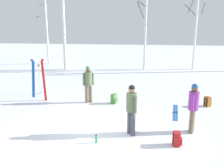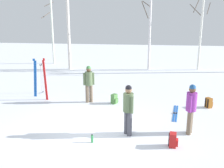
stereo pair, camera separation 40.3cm
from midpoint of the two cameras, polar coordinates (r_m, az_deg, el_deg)
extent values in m
plane|color=white|center=(8.93, -5.90, -10.67)|extent=(60.00, 60.00, 0.00)
cylinder|color=#72604C|center=(9.17, 16.35, -7.74)|extent=(0.16, 0.16, 0.82)
cylinder|color=#72604C|center=(9.00, 16.14, -8.15)|extent=(0.16, 0.16, 0.82)
cylinder|color=purple|center=(8.84, 16.57, -3.62)|extent=(0.34, 0.34, 0.62)
sphere|color=brown|center=(8.72, 16.77, -0.99)|extent=(0.22, 0.22, 0.22)
sphere|color=#265999|center=(8.71, 16.80, -0.61)|extent=(0.21, 0.21, 0.21)
cylinder|color=purple|center=(9.04, 16.80, -3.36)|extent=(0.10, 0.10, 0.56)
cylinder|color=purple|center=(8.65, 16.31, -4.14)|extent=(0.10, 0.10, 0.56)
cylinder|color=#72604C|center=(11.82, -5.77, -2.18)|extent=(0.16, 0.16, 0.82)
cylinder|color=#72604C|center=(11.79, -6.64, -2.25)|extent=(0.16, 0.16, 0.82)
cylinder|color=#566B47|center=(11.62, -6.30, 1.19)|extent=(0.34, 0.34, 0.62)
sphere|color=brown|center=(11.53, -6.36, 3.22)|extent=(0.22, 0.22, 0.22)
sphere|color=#4C8C4C|center=(11.52, -6.37, 3.51)|extent=(0.21, 0.21, 0.21)
cylinder|color=#566B47|center=(11.66, -5.28, 1.16)|extent=(0.10, 0.10, 0.56)
cylinder|color=#566B47|center=(11.60, -7.32, 1.03)|extent=(0.10, 0.10, 0.56)
cylinder|color=#4C4C56|center=(8.66, 2.60, -8.47)|extent=(0.16, 0.16, 0.82)
cylinder|color=#4C4C56|center=(8.53, 3.31, -8.86)|extent=(0.16, 0.16, 0.82)
cylinder|color=#566B47|center=(8.34, 3.02, -4.11)|extent=(0.34, 0.34, 0.62)
sphere|color=#997051|center=(8.21, 3.06, -1.33)|extent=(0.22, 0.22, 0.22)
sphere|color=black|center=(8.20, 3.06, -0.92)|extent=(0.21, 0.21, 0.21)
cylinder|color=#566B47|center=(8.51, 2.18, -3.86)|extent=(0.10, 0.10, 0.56)
cylinder|color=#566B47|center=(8.18, 3.88, -4.63)|extent=(0.10, 0.10, 0.56)
cube|color=blue|center=(13.01, -18.16, 0.97)|extent=(0.18, 0.05, 1.81)
cube|color=blue|center=(12.84, -18.49, 5.07)|extent=(0.06, 0.03, 0.10)
cube|color=blue|center=(13.00, -17.90, 0.97)|extent=(0.18, 0.05, 1.81)
cube|color=blue|center=(12.82, -18.22, 5.08)|extent=(0.06, 0.03, 0.10)
cube|color=red|center=(12.34, -15.79, 0.66)|extent=(0.16, 0.08, 1.91)
cube|color=red|center=(12.15, -16.11, 5.22)|extent=(0.06, 0.04, 0.10)
cube|color=red|center=(12.38, -15.99, 0.69)|extent=(0.16, 0.08, 1.91)
cube|color=red|center=(12.19, -16.31, 5.23)|extent=(0.06, 0.04, 0.10)
cube|color=blue|center=(10.91, 12.75, -6.15)|extent=(0.32, 1.89, 0.02)
cube|color=#333338|center=(10.86, 12.75, -6.12)|extent=(0.08, 0.13, 0.03)
cube|color=blue|center=(10.91, 13.28, -6.18)|extent=(0.32, 1.89, 0.02)
cube|color=#333338|center=(10.85, 13.28, -6.16)|extent=(0.08, 0.13, 0.03)
cylinder|color=#B2B2BC|center=(13.62, -16.59, 0.87)|extent=(0.02, 0.11, 1.44)
cylinder|color=black|center=(13.47, -16.82, 4.06)|extent=(0.04, 0.04, 0.10)
cylinder|color=black|center=(13.78, -16.40, -1.76)|extent=(0.07, 0.07, 0.01)
cylinder|color=#B2B2BC|center=(13.48, -16.83, 0.72)|extent=(0.02, 0.11, 1.44)
cylinder|color=black|center=(13.33, -17.07, 3.94)|extent=(0.04, 0.04, 0.10)
cylinder|color=black|center=(13.65, -16.64, -1.94)|extent=(0.07, 0.07, 0.01)
cube|color=#4C7F3F|center=(11.65, -0.56, -3.34)|extent=(0.30, 0.33, 0.44)
cube|color=#4C7F3F|center=(11.60, -0.05, -3.76)|extent=(0.15, 0.20, 0.20)
cube|color=black|center=(11.66, -1.22, -3.32)|extent=(0.04, 0.04, 0.37)
cube|color=black|center=(11.77, -0.80, -3.15)|extent=(0.04, 0.04, 0.37)
cube|color=red|center=(8.14, 12.89, -11.88)|extent=(0.23, 0.28, 0.44)
cube|color=red|center=(8.18, 13.79, -12.34)|extent=(0.08, 0.20, 0.20)
cube|color=black|center=(8.07, 12.06, -12.06)|extent=(0.03, 0.04, 0.37)
cube|color=black|center=(8.20, 12.07, -11.62)|extent=(0.03, 0.04, 0.37)
cube|color=#99591E|center=(11.97, 19.67, -3.72)|extent=(0.30, 0.32, 0.44)
cube|color=#99591E|center=(12.07, 20.09, -3.93)|extent=(0.15, 0.20, 0.20)
cube|color=black|center=(11.84, 19.49, -3.90)|extent=(0.04, 0.04, 0.37)
cube|color=black|center=(11.94, 19.03, -3.71)|extent=(0.04, 0.04, 0.37)
cylinder|color=green|center=(8.17, -4.97, -12.19)|extent=(0.07, 0.07, 0.25)
cylinder|color=black|center=(8.11, -4.99, -11.34)|extent=(0.05, 0.05, 0.02)
cylinder|color=silver|center=(22.37, -14.98, 12.76)|extent=(0.16, 0.16, 6.59)
cylinder|color=brown|center=(22.77, -15.64, 16.86)|extent=(0.66, 0.60, 0.42)
cylinder|color=brown|center=(22.75, -16.22, 14.61)|extent=(0.46, 1.11, 0.56)
cylinder|color=silver|center=(19.44, -11.36, 12.92)|extent=(0.22, 0.22, 6.69)
cylinder|color=silver|center=(19.39, 6.91, 13.03)|extent=(0.16, 0.16, 6.66)
cylinder|color=brown|center=(19.14, 5.78, 16.18)|extent=(0.58, 0.86, 1.21)
cylinder|color=brown|center=(19.15, 5.99, 17.45)|extent=(0.58, 0.73, 0.44)
cylinder|color=white|center=(20.10, 17.80, 13.14)|extent=(0.15, 0.15, 7.10)
cylinder|color=brown|center=(20.35, 16.91, 16.82)|extent=(0.64, 0.78, 1.30)
cylinder|color=brown|center=(20.19, 19.14, 15.62)|extent=(0.06, 0.82, 0.80)
cylinder|color=brown|center=(19.71, 16.49, 15.64)|extent=(0.66, 1.19, 0.82)
camera|label=1|loc=(0.20, -91.04, -0.27)|focal=40.88mm
camera|label=2|loc=(0.20, 88.96, 0.27)|focal=40.88mm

